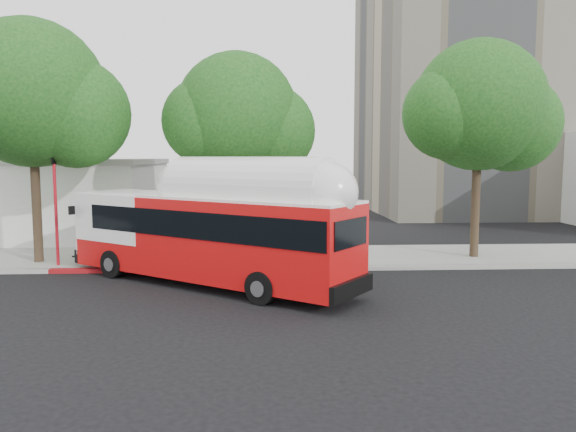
{
  "coord_description": "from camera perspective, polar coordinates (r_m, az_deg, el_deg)",
  "views": [
    {
      "loc": [
        -0.05,
        -17.3,
        4.36
      ],
      "look_at": [
        0.95,
        3.0,
        2.21
      ],
      "focal_mm": 35.0,
      "sensor_mm": 36.0,
      "label": 1
    }
  ],
  "objects": [
    {
      "name": "ground",
      "position": [
        17.84,
        -2.61,
        -8.11
      ],
      "size": [
        120.0,
        120.0,
        0.0
      ],
      "primitive_type": "plane",
      "color": "black",
      "rests_on": "ground"
    },
    {
      "name": "sidewalk",
      "position": [
        24.19,
        -2.67,
        -4.18
      ],
      "size": [
        60.0,
        5.0,
        0.15
      ],
      "primitive_type": "cube",
      "color": "gray",
      "rests_on": "ground"
    },
    {
      "name": "curb_strip",
      "position": [
        21.63,
        -2.65,
        -5.4
      ],
      "size": [
        60.0,
        0.3,
        0.15
      ],
      "primitive_type": "cube",
      "color": "gray",
      "rests_on": "ground"
    },
    {
      "name": "red_curb_segment",
      "position": [
        21.83,
        -10.58,
        -5.38
      ],
      "size": [
        10.0,
        0.32,
        0.16
      ],
      "primitive_type": "cube",
      "color": "maroon",
      "rests_on": "ground"
    },
    {
      "name": "street_tree_left",
      "position": [
        24.49,
        -23.51,
        10.8
      ],
      "size": [
        6.67,
        5.8,
        9.74
      ],
      "color": "#2D2116",
      "rests_on": "ground"
    },
    {
      "name": "street_tree_mid",
      "position": [
        23.42,
        -4.21,
        9.8
      ],
      "size": [
        5.75,
        5.0,
        8.62
      ],
      "color": "#2D2116",
      "rests_on": "ground"
    },
    {
      "name": "street_tree_right",
      "position": [
        25.1,
        19.7,
        10.01
      ],
      "size": [
        6.21,
        5.4,
        9.18
      ],
      "color": "#2D2116",
      "rests_on": "ground"
    },
    {
      "name": "low_commercial_bldg",
      "position": [
        34.34,
        -26.8,
        1.7
      ],
      "size": [
        16.2,
        10.2,
        4.25
      ],
      "color": "silver",
      "rests_on": "ground"
    },
    {
      "name": "transit_bus",
      "position": [
        19.24,
        -8.09,
        -2.16
      ],
      "size": [
        10.71,
        8.71,
        3.5
      ],
      "rotation": [
        0.0,
        0.0,
        -0.64
      ],
      "color": "red",
      "rests_on": "ground"
    },
    {
      "name": "signal_pole",
      "position": [
        23.47,
        -22.5,
        0.33
      ],
      "size": [
        0.12,
        0.41,
        4.32
      ],
      "color": "#B4131F",
      "rests_on": "ground"
    }
  ]
}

